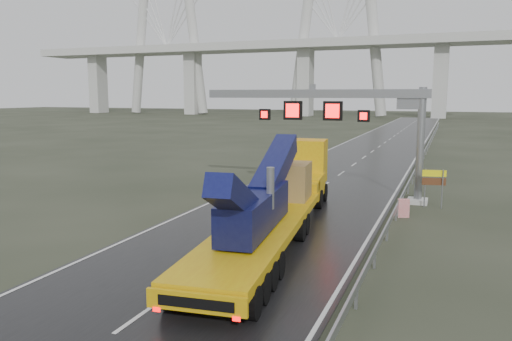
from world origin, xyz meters
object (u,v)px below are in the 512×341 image
at_px(striped_barrier, 403,208).
at_px(heavy_haul_truck, 282,193).
at_px(sign_gantry, 344,112).
at_px(exit_sign_pair, 434,181).

bearing_deg(striped_barrier, heavy_haul_truck, -157.19).
relative_size(sign_gantry, heavy_haul_truck, 0.74).
distance_m(heavy_haul_truck, striped_barrier, 7.35).
bearing_deg(sign_gantry, exit_sign_pair, -9.84).
bearing_deg(heavy_haul_truck, exit_sign_pair, 40.74).
bearing_deg(exit_sign_pair, heavy_haul_truck, -143.49).
bearing_deg(heavy_haul_truck, striped_barrier, 32.96).
distance_m(sign_gantry, exit_sign_pair, 7.03).
height_order(sign_gantry, exit_sign_pair, sign_gantry).
distance_m(heavy_haul_truck, exit_sign_pair, 10.35).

